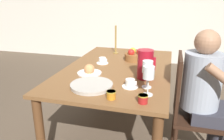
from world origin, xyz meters
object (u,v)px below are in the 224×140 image
(red_pitcher, at_px, (145,64))
(person_seated, at_px, (205,90))
(teacup_near_person, at_px, (130,84))
(bread_plate, at_px, (89,71))
(wine_glass_juice, at_px, (148,68))
(jam_jar_amber, at_px, (143,98))
(fruit_bowl, at_px, (135,56))
(candlestick_tall, at_px, (116,41))
(jam_jar_red, at_px, (111,94))
(wine_glass_water, at_px, (149,74))
(chair_person_side, at_px, (190,109))
(teacup_across, at_px, (102,61))
(serving_tray, at_px, (92,85))

(red_pitcher, bearing_deg, person_seated, -1.38)
(teacup_near_person, bearing_deg, bread_plate, 153.43)
(red_pitcher, distance_m, teacup_near_person, 0.26)
(bread_plate, bearing_deg, wine_glass_juice, -18.52)
(jam_jar_amber, bearing_deg, wine_glass_juice, 91.20)
(teacup_near_person, relative_size, jam_jar_amber, 1.85)
(teacup_near_person, bearing_deg, red_pitcher, 68.92)
(fruit_bowl, distance_m, candlestick_tall, 0.38)
(jam_jar_red, bearing_deg, fruit_bowl, 89.97)
(red_pitcher, xyz_separation_m, wine_glass_water, (0.06, -0.33, 0.03))
(fruit_bowl, xyz_separation_m, candlestick_tall, (-0.28, 0.24, 0.11))
(fruit_bowl, bearing_deg, chair_person_side, -42.51)
(jam_jar_red, bearing_deg, bread_plate, 126.40)
(person_seated, distance_m, bread_plate, 0.99)
(jam_jar_red, xyz_separation_m, candlestick_tall, (-0.28, 1.22, 0.13))
(teacup_near_person, bearing_deg, wine_glass_water, -36.26)
(red_pitcher, relative_size, teacup_across, 1.99)
(chair_person_side, xyz_separation_m, teacup_across, (-0.88, 0.32, 0.27))
(teacup_across, xyz_separation_m, jam_jar_red, (0.31, -0.78, 0.00))
(jam_jar_red, bearing_deg, teacup_across, 111.60)
(jam_jar_amber, bearing_deg, wine_glass_water, 82.80)
(red_pitcher, xyz_separation_m, serving_tray, (-0.37, -0.30, -0.11))
(teacup_near_person, bearing_deg, jam_jar_amber, -61.57)
(wine_glass_water, height_order, wine_glass_juice, same)
(wine_glass_juice, distance_m, fruit_bowl, 0.76)
(person_seated, height_order, serving_tray, person_seated)
(wine_glass_water, relative_size, fruit_bowl, 0.95)
(wine_glass_juice, distance_m, jam_jar_red, 0.36)
(red_pitcher, relative_size, serving_tray, 0.76)
(person_seated, xyz_separation_m, teacup_across, (-0.97, 0.33, 0.07))
(wine_glass_water, bearing_deg, teacup_across, 129.86)
(chair_person_side, distance_m, jam_jar_red, 0.78)
(bread_plate, relative_size, jam_jar_red, 3.25)
(bread_plate, bearing_deg, fruit_bowl, 58.88)
(person_seated, height_order, wine_glass_juice, person_seated)
(wine_glass_juice, height_order, teacup_near_person, wine_glass_juice)
(red_pitcher, height_order, teacup_across, red_pitcher)
(teacup_near_person, distance_m, candlestick_tall, 1.06)
(serving_tray, height_order, jam_jar_red, jam_jar_red)
(bread_plate, distance_m, fruit_bowl, 0.63)
(jam_jar_red, xyz_separation_m, fruit_bowl, (0.00, 0.98, 0.02))
(teacup_across, bearing_deg, chair_person_side, -19.87)
(candlestick_tall, bearing_deg, teacup_across, -93.88)
(chair_person_side, bearing_deg, wine_glass_juice, -61.06)
(person_seated, relative_size, red_pitcher, 4.74)
(wine_glass_water, distance_m, serving_tray, 0.46)
(wine_glass_juice, height_order, jam_jar_amber, wine_glass_juice)
(chair_person_side, distance_m, teacup_near_person, 0.60)
(red_pitcher, distance_m, wine_glass_water, 0.33)
(chair_person_side, xyz_separation_m, person_seated, (0.09, -0.02, 0.20))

